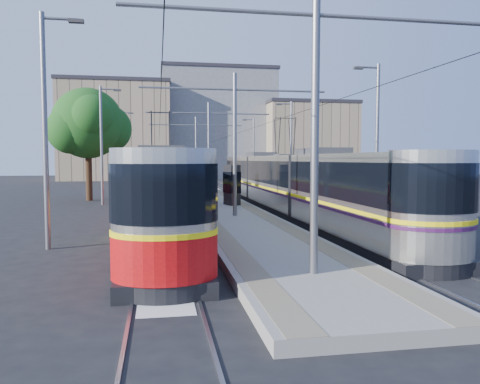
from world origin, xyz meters
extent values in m
plane|color=black|center=(0.00, 0.00, 0.00)|extent=(160.00, 160.00, 0.00)
cube|color=gray|center=(0.00, 17.00, 0.15)|extent=(4.00, 50.00, 0.30)
cube|color=gray|center=(-1.45, 17.00, 0.30)|extent=(0.70, 50.00, 0.01)
cube|color=gray|center=(1.45, 17.00, 0.30)|extent=(0.70, 50.00, 0.01)
cube|color=gray|center=(-4.32, 17.00, 0.01)|extent=(0.07, 70.00, 0.03)
cube|color=gray|center=(-2.88, 17.00, 0.01)|extent=(0.07, 70.00, 0.03)
cube|color=gray|center=(2.88, 17.00, 0.01)|extent=(0.07, 70.00, 0.03)
cube|color=gray|center=(4.32, 17.00, 0.01)|extent=(0.07, 70.00, 0.03)
cube|color=silver|center=(-3.60, -3.00, 0.01)|extent=(1.20, 5.00, 0.01)
cube|color=black|center=(-3.60, 9.67, 0.20)|extent=(2.30, 29.08, 0.40)
cube|color=beige|center=(-3.60, 9.67, 1.85)|extent=(2.40, 27.48, 2.90)
cube|color=black|center=(-3.60, 9.67, 2.35)|extent=(2.43, 27.48, 1.30)
cube|color=yellow|center=(-3.60, 9.67, 1.45)|extent=(2.43, 27.48, 0.12)
cube|color=red|center=(-3.60, 9.67, 0.95)|extent=(2.42, 27.48, 1.10)
cube|color=#2D2D30|center=(-3.60, 9.67, 3.45)|extent=(1.68, 3.00, 0.30)
cube|color=black|center=(3.60, 11.88, 0.20)|extent=(2.30, 31.83, 0.40)
cube|color=beige|center=(3.60, 11.88, 1.85)|extent=(2.40, 30.23, 2.90)
cube|color=black|center=(3.60, 11.88, 2.35)|extent=(2.43, 30.23, 1.30)
cube|color=yellow|center=(3.60, 11.88, 1.45)|extent=(2.43, 30.23, 0.12)
cube|color=#3D1342|center=(3.60, 11.88, 1.30)|extent=(2.43, 30.23, 0.10)
cube|color=#2D2D30|center=(3.60, 11.88, 3.45)|extent=(1.68, 3.00, 0.30)
cylinder|color=slate|center=(0.00, -4.00, 3.80)|extent=(0.20, 0.20, 7.00)
cylinder|color=slate|center=(0.00, -4.00, 6.50)|extent=(9.20, 0.10, 0.10)
cylinder|color=slate|center=(0.00, 8.00, 3.80)|extent=(0.20, 0.20, 7.00)
cylinder|color=slate|center=(0.00, 8.00, 6.50)|extent=(9.20, 0.10, 0.10)
cylinder|color=slate|center=(0.00, 20.00, 3.80)|extent=(0.20, 0.20, 7.00)
cylinder|color=slate|center=(0.00, 20.00, 6.50)|extent=(9.20, 0.10, 0.10)
cylinder|color=slate|center=(0.00, 32.00, 3.80)|extent=(0.20, 0.20, 7.00)
cylinder|color=slate|center=(0.00, 32.00, 6.50)|extent=(9.20, 0.10, 0.10)
cylinder|color=black|center=(-3.60, 17.00, 5.55)|extent=(0.02, 70.00, 0.02)
cylinder|color=black|center=(3.60, 17.00, 5.55)|extent=(0.02, 70.00, 0.02)
cylinder|color=slate|center=(-7.50, 2.00, 4.00)|extent=(0.18, 0.18, 8.00)
cube|color=#2D2D30|center=(-6.40, 2.00, 7.75)|extent=(0.50, 0.22, 0.12)
cylinder|color=slate|center=(-7.50, 18.00, 4.00)|extent=(0.18, 0.18, 8.00)
cube|color=#2D2D30|center=(-6.40, 18.00, 7.75)|extent=(0.50, 0.22, 0.12)
cylinder|color=slate|center=(-7.50, 34.00, 4.00)|extent=(0.18, 0.18, 8.00)
cube|color=#2D2D30|center=(-6.40, 34.00, 7.75)|extent=(0.50, 0.22, 0.12)
cylinder|color=slate|center=(7.50, 8.00, 4.00)|extent=(0.18, 0.18, 8.00)
cube|color=#2D2D30|center=(6.40, 8.00, 7.75)|extent=(0.50, 0.22, 0.12)
cylinder|color=slate|center=(7.50, 24.00, 4.00)|extent=(0.18, 0.18, 8.00)
cube|color=#2D2D30|center=(6.40, 24.00, 7.75)|extent=(0.50, 0.22, 0.12)
cylinder|color=slate|center=(7.50, 40.00, 4.00)|extent=(0.18, 0.18, 8.00)
cube|color=#2D2D30|center=(6.40, 40.00, 7.75)|extent=(0.50, 0.22, 0.12)
cube|color=black|center=(0.70, 13.42, 1.53)|extent=(0.95, 1.22, 2.46)
cube|color=black|center=(0.70, 13.42, 1.69)|extent=(1.00, 1.27, 1.29)
cylinder|color=#382314|center=(-8.87, 21.58, 1.74)|extent=(0.48, 0.48, 3.48)
sphere|color=#134416|center=(-8.87, 21.58, 5.77)|extent=(5.23, 5.23, 5.23)
sphere|color=#134416|center=(-7.56, 22.46, 5.44)|extent=(3.70, 3.70, 3.70)
cube|color=tan|center=(-10.00, 60.00, 7.15)|extent=(16.00, 12.00, 14.29)
cube|color=#262328|center=(-10.00, 60.00, 14.54)|extent=(16.32, 12.24, 0.50)
cube|color=gray|center=(6.00, 64.00, 8.61)|extent=(18.00, 14.00, 17.22)
cube|color=#262328|center=(6.00, 64.00, 17.47)|extent=(18.36, 14.28, 0.50)
cube|color=tan|center=(20.00, 58.00, 5.84)|extent=(14.00, 10.00, 11.68)
cube|color=#262328|center=(20.00, 58.00, 11.93)|extent=(14.28, 10.20, 0.50)
camera|label=1|loc=(-3.72, -14.83, 3.09)|focal=35.00mm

